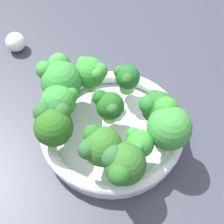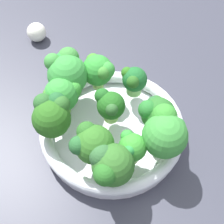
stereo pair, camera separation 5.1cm
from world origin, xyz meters
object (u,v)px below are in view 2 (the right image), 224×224
(broccoli_floret_4, at_px, (92,144))
(garlic_bulb, at_px, (37,32))
(broccoli_floret_5, at_px, (110,105))
(broccoli_floret_8, at_px, (109,163))
(broccoli_floret_9, at_px, (98,70))
(broccoli_floret_7, at_px, (165,132))
(broccoli_floret_0, at_px, (134,80))
(bowl, at_px, (112,129))
(broccoli_floret_10, at_px, (67,72))
(broccoli_floret_3, at_px, (157,113))
(broccoli_floret_1, at_px, (63,94))
(broccoli_floret_6, at_px, (52,115))
(broccoli_floret_2, at_px, (132,148))

(broccoli_floret_4, xyz_separation_m, garlic_bulb, (0.19, 0.27, -0.06))
(broccoli_floret_5, bearing_deg, broccoli_floret_8, -148.80)
(broccoli_floret_4, relative_size, garlic_bulb, 1.76)
(broccoli_floret_5, distance_m, broccoli_floret_9, 0.07)
(broccoli_floret_5, height_order, broccoli_floret_7, broccoli_floret_7)
(broccoli_floret_0, bearing_deg, garlic_bulb, 79.16)
(bowl, bearing_deg, broccoli_floret_4, -171.81)
(broccoli_floret_5, height_order, broccoli_floret_10, broccoli_floret_10)
(bowl, bearing_deg, broccoli_floret_7, -90.60)
(broccoli_floret_7, height_order, broccoli_floret_9, broccoli_floret_7)
(broccoli_floret_4, bearing_deg, broccoli_floret_5, 13.12)
(broccoli_floret_5, distance_m, broccoli_floret_10, 0.09)
(broccoli_floret_3, distance_m, broccoli_floret_7, 0.04)
(broccoli_floret_4, distance_m, garlic_bulb, 0.34)
(broccoli_floret_1, bearing_deg, broccoli_floret_9, -15.35)
(broccoli_floret_6, height_order, broccoli_floret_7, broccoli_floret_7)
(broccoli_floret_6, bearing_deg, broccoli_floret_3, -56.81)
(broccoli_floret_0, height_order, garlic_bulb, broccoli_floret_0)
(broccoli_floret_1, bearing_deg, broccoli_floret_6, -165.43)
(broccoli_floret_5, height_order, broccoli_floret_8, broccoli_floret_8)
(bowl, distance_m, broccoli_floret_6, 0.11)
(broccoli_floret_2, relative_size, broccoli_floret_6, 0.81)
(broccoli_floret_9, bearing_deg, bowl, -132.31)
(broccoli_floret_0, height_order, broccoli_floret_5, broccoli_floret_5)
(broccoli_floret_9, xyz_separation_m, broccoli_floret_10, (-0.04, 0.04, 0.01))
(broccoli_floret_3, bearing_deg, broccoli_floret_10, 92.96)
(broccoli_floret_5, xyz_separation_m, broccoli_floret_9, (0.05, 0.05, 0.01))
(broccoli_floret_9, xyz_separation_m, garlic_bulb, (0.07, 0.20, -0.06))
(broccoli_floret_5, xyz_separation_m, broccoli_floret_10, (0.01, 0.09, 0.02))
(broccoli_floret_3, xyz_separation_m, broccoli_floret_9, (0.03, 0.12, 0.00))
(broccoli_floret_3, height_order, broccoli_floret_9, same)
(broccoli_floret_1, relative_size, broccoli_floret_5, 1.24)
(broccoli_floret_3, relative_size, garlic_bulb, 1.66)
(broccoli_floret_3, distance_m, broccoli_floret_10, 0.16)
(broccoli_floret_0, distance_m, broccoli_floret_8, 0.16)
(broccoli_floret_4, height_order, broccoli_floret_10, broccoli_floret_10)
(bowl, relative_size, garlic_bulb, 5.98)
(broccoli_floret_8, height_order, broccoli_floret_9, same)
(broccoli_floret_1, bearing_deg, broccoli_floret_3, -72.58)
(broccoli_floret_1, relative_size, broccoli_floret_4, 0.99)
(broccoli_floret_1, height_order, broccoli_floret_7, broccoli_floret_7)
(broccoli_floret_3, relative_size, broccoli_floret_8, 0.97)
(bowl, xyz_separation_m, broccoli_floret_8, (-0.08, -0.05, 0.06))
(broccoli_floret_8, bearing_deg, broccoli_floret_1, 63.11)
(broccoli_floret_5, bearing_deg, broccoli_floret_6, 137.27)
(broccoli_floret_0, distance_m, broccoli_floret_10, 0.11)
(broccoli_floret_1, xyz_separation_m, broccoli_floret_4, (-0.05, -0.09, 0.00))
(broccoli_floret_6, xyz_separation_m, broccoli_floret_8, (-0.02, -0.11, -0.00))
(broccoli_floret_5, bearing_deg, broccoli_floret_4, -166.88)
(bowl, height_order, broccoli_floret_4, broccoli_floret_4)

